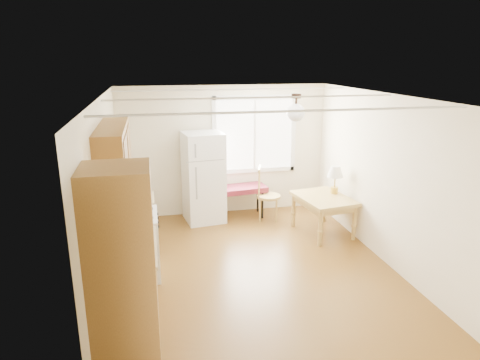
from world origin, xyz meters
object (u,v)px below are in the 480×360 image
object	(u,v)px
dining_table	(323,202)
chair	(264,190)
refrigerator	(203,177)
bench	(233,190)

from	to	relation	value
dining_table	chair	size ratio (longest dim) A/B	1.17
refrigerator	bench	distance (m)	0.64
refrigerator	bench	size ratio (longest dim) A/B	1.25
refrigerator	chair	bearing A→B (deg)	-17.45
bench	chair	distance (m)	0.60
refrigerator	bench	world-z (taller)	refrigerator
bench	chair	bearing A→B (deg)	-29.35
bench	chair	xyz separation A→B (m)	(0.56, -0.23, 0.04)
bench	dining_table	distance (m)	1.78
chair	dining_table	bearing A→B (deg)	-28.07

